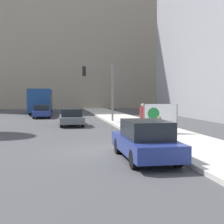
{
  "coord_description": "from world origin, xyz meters",
  "views": [
    {
      "loc": [
        -2.12,
        -12.99,
        2.4
      ],
      "look_at": [
        0.72,
        3.4,
        1.52
      ],
      "focal_mm": 50.0,
      "sensor_mm": 36.0,
      "label": 1
    }
  ],
  "objects_px": {
    "city_bus_on_road": "(41,100)",
    "seated_protester": "(159,127)",
    "parked_car_curbside": "(145,140)",
    "car_on_road_nearest": "(71,117)",
    "protest_banner": "(160,118)",
    "jogger_on_sidewalk": "(142,117)",
    "car_on_road_midblock": "(42,111)",
    "traffic_light_pole": "(101,82)"
  },
  "relations": [
    {
      "from": "protest_banner",
      "to": "car_on_road_nearest",
      "type": "distance_m",
      "value": 8.87
    },
    {
      "from": "seated_protester",
      "to": "car_on_road_midblock",
      "type": "distance_m",
      "value": 20.61
    },
    {
      "from": "seated_protester",
      "to": "traffic_light_pole",
      "type": "bearing_deg",
      "value": 111.39
    },
    {
      "from": "seated_protester",
      "to": "jogger_on_sidewalk",
      "type": "bearing_deg",
      "value": 102.97
    },
    {
      "from": "jogger_on_sidewalk",
      "to": "city_bus_on_road",
      "type": "xyz_separation_m",
      "value": [
        -7.3,
        23.55,
        0.78
      ]
    },
    {
      "from": "protest_banner",
      "to": "parked_car_curbside",
      "type": "xyz_separation_m",
      "value": [
        -2.77,
        -6.46,
        -0.35
      ]
    },
    {
      "from": "jogger_on_sidewalk",
      "to": "parked_car_curbside",
      "type": "xyz_separation_m",
      "value": [
        -1.95,
        -7.47,
        -0.32
      ]
    },
    {
      "from": "protest_banner",
      "to": "car_on_road_midblock",
      "type": "bearing_deg",
      "value": 114.55
    },
    {
      "from": "city_bus_on_road",
      "to": "parked_car_curbside",
      "type": "bearing_deg",
      "value": -80.22
    },
    {
      "from": "jogger_on_sidewalk",
      "to": "city_bus_on_road",
      "type": "relative_size",
      "value": 0.14
    },
    {
      "from": "jogger_on_sidewalk",
      "to": "car_on_road_midblock",
      "type": "relative_size",
      "value": 0.37
    },
    {
      "from": "jogger_on_sidewalk",
      "to": "parked_car_curbside",
      "type": "bearing_deg",
      "value": 77.22
    },
    {
      "from": "car_on_road_midblock",
      "to": "jogger_on_sidewalk",
      "type": "bearing_deg",
      "value": -66.52
    },
    {
      "from": "protest_banner",
      "to": "car_on_road_nearest",
      "type": "xyz_separation_m",
      "value": [
        -4.93,
        7.36,
        -0.4
      ]
    },
    {
      "from": "traffic_light_pole",
      "to": "car_on_road_midblock",
      "type": "height_order",
      "value": "traffic_light_pole"
    },
    {
      "from": "parked_car_curbside",
      "to": "city_bus_on_road",
      "type": "height_order",
      "value": "city_bus_on_road"
    },
    {
      "from": "parked_car_curbside",
      "to": "car_on_road_nearest",
      "type": "bearing_deg",
      "value": 98.88
    },
    {
      "from": "protest_banner",
      "to": "parked_car_curbside",
      "type": "bearing_deg",
      "value": -113.2
    },
    {
      "from": "city_bus_on_road",
      "to": "car_on_road_nearest",
      "type": "bearing_deg",
      "value": -79.5
    },
    {
      "from": "seated_protester",
      "to": "car_on_road_nearest",
      "type": "distance_m",
      "value": 10.86
    },
    {
      "from": "protest_banner",
      "to": "city_bus_on_road",
      "type": "xyz_separation_m",
      "value": [
        -8.11,
        24.56,
        0.75
      ]
    },
    {
      "from": "city_bus_on_road",
      "to": "seated_protester",
      "type": "bearing_deg",
      "value": -75.38
    },
    {
      "from": "seated_protester",
      "to": "parked_car_curbside",
      "type": "bearing_deg",
      "value": -100.18
    },
    {
      "from": "car_on_road_nearest",
      "to": "traffic_light_pole",
      "type": "bearing_deg",
      "value": 37.29
    },
    {
      "from": "city_bus_on_road",
      "to": "car_on_road_midblock",
      "type": "bearing_deg",
      "value": -86.61
    },
    {
      "from": "city_bus_on_road",
      "to": "protest_banner",
      "type": "bearing_deg",
      "value": -71.72
    },
    {
      "from": "jogger_on_sidewalk",
      "to": "car_on_road_nearest",
      "type": "distance_m",
      "value": 7.57
    },
    {
      "from": "car_on_road_midblock",
      "to": "protest_banner",
      "type": "bearing_deg",
      "value": -65.45
    },
    {
      "from": "seated_protester",
      "to": "parked_car_curbside",
      "type": "distance_m",
      "value": 4.11
    },
    {
      "from": "jogger_on_sidewalk",
      "to": "traffic_light_pole",
      "type": "relative_size",
      "value": 0.34
    },
    {
      "from": "protest_banner",
      "to": "traffic_light_pole",
      "type": "xyz_separation_m",
      "value": [
        -2.23,
        9.42,
        2.49
      ]
    },
    {
      "from": "car_on_road_nearest",
      "to": "car_on_road_midblock",
      "type": "xyz_separation_m",
      "value": [
        -2.72,
        9.38,
        0.03
      ]
    },
    {
      "from": "seated_protester",
      "to": "car_on_road_midblock",
      "type": "height_order",
      "value": "car_on_road_midblock"
    },
    {
      "from": "car_on_road_nearest",
      "to": "city_bus_on_road",
      "type": "bearing_deg",
      "value": 100.5
    },
    {
      "from": "city_bus_on_road",
      "to": "jogger_on_sidewalk",
      "type": "bearing_deg",
      "value": -72.78
    },
    {
      "from": "seated_protester",
      "to": "car_on_road_midblock",
      "type": "xyz_separation_m",
      "value": [
        -6.66,
        19.5,
        -0.1
      ]
    },
    {
      "from": "jogger_on_sidewalk",
      "to": "car_on_road_midblock",
      "type": "bearing_deg",
      "value": -64.65
    },
    {
      "from": "traffic_light_pole",
      "to": "city_bus_on_road",
      "type": "relative_size",
      "value": 0.42
    },
    {
      "from": "car_on_road_nearest",
      "to": "city_bus_on_road",
      "type": "relative_size",
      "value": 0.38
    },
    {
      "from": "jogger_on_sidewalk",
      "to": "car_on_road_nearest",
      "type": "relative_size",
      "value": 0.38
    },
    {
      "from": "car_on_road_nearest",
      "to": "city_bus_on_road",
      "type": "xyz_separation_m",
      "value": [
        -3.19,
        17.2,
        1.15
      ]
    },
    {
      "from": "city_bus_on_road",
      "to": "traffic_light_pole",
      "type": "bearing_deg",
      "value": -68.77
    }
  ]
}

